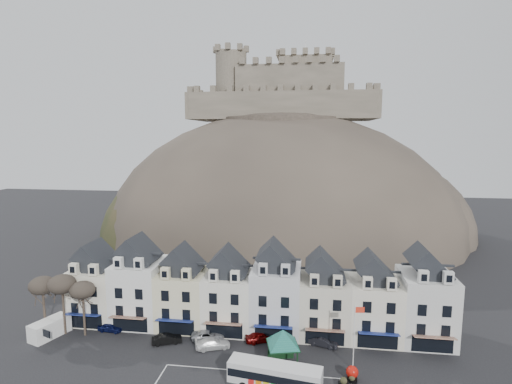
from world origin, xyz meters
TOP-DOWN VIEW (x-y plane):
  - townhouse_terrace at (0.15, 15.97)m, footprint 54.40×9.35m
  - castle_hill at (1.25, 68.95)m, footprint 100.00×76.00m
  - castle at (0.51, 75.93)m, footprint 50.20×22.20m
  - tree_left_far at (-29.00, 10.50)m, footprint 3.61×3.61m
  - tree_left_mid at (-26.00, 10.50)m, footprint 3.78×3.78m
  - tree_left_near at (-23.00, 10.50)m, footprint 3.43×3.43m
  - bus at (4.42, 2.16)m, footprint 10.62×3.99m
  - bus_shelter at (5.00, 6.76)m, footprint 7.07×7.07m
  - red_buoy at (13.06, 4.86)m, footprint 1.40×1.40m
  - flagpole at (13.48, 7.11)m, footprint 1.17×0.21m
  - white_van at (-27.62, 9.50)m, footprint 3.95×5.74m
  - planter_west at (12.00, 3.50)m, footprint 1.19×0.80m
  - planter_east at (13.00, 4.35)m, footprint 1.09×0.85m
  - car_navy at (-20.00, 12.00)m, footprint 3.66×1.70m
  - car_black at (-10.80, 9.84)m, footprint 4.18×2.74m
  - car_silver at (-5.60, 11.60)m, footprint 4.70×2.85m
  - car_white at (-4.40, 9.50)m, footprint 4.94×3.37m
  - car_maroon at (1.65, 12.00)m, footprint 4.49×3.04m
  - car_charcoal at (10.00, 12.00)m, footprint 4.07×2.40m

SIDE VIEW (x-z plane):
  - castle_hill at x=1.25m, z-range -33.89..34.11m
  - planter_east at x=13.00m, z-range -0.02..0.96m
  - planter_west at x=12.00m, z-range -0.02..1.12m
  - car_navy at x=-20.00m, z-range 0.00..1.21m
  - car_silver at x=-5.60m, z-range 0.00..1.24m
  - car_charcoal at x=10.00m, z-range 0.00..1.27m
  - car_black at x=-10.80m, z-range 0.00..1.30m
  - car_white at x=-4.40m, z-range 0.00..1.33m
  - car_maroon at x=1.65m, z-range 0.00..1.42m
  - red_buoy at x=13.06m, z-range 0.02..1.75m
  - white_van at x=-27.62m, z-range 0.00..2.41m
  - bus at x=4.42m, z-range 0.15..3.08m
  - bus_shelter at x=5.00m, z-range 1.28..5.90m
  - flagpole at x=13.48m, z-range 0.58..8.70m
  - townhouse_terrace at x=0.15m, z-range -0.60..11.20m
  - tree_left_near at x=-23.00m, z-range 2.64..10.47m
  - tree_left_far at x=-29.00m, z-range 2.78..11.02m
  - tree_left_mid at x=-26.00m, z-range 2.92..11.56m
  - castle at x=0.51m, z-range 29.19..51.19m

